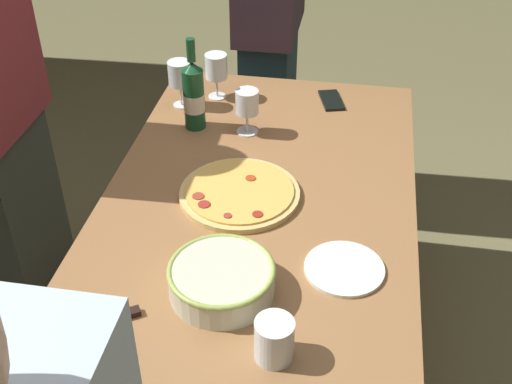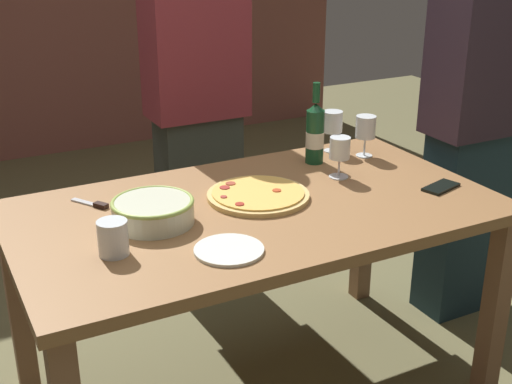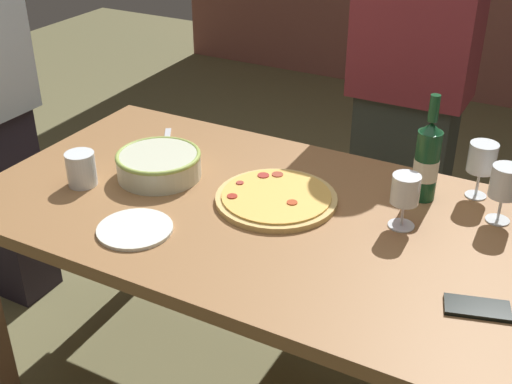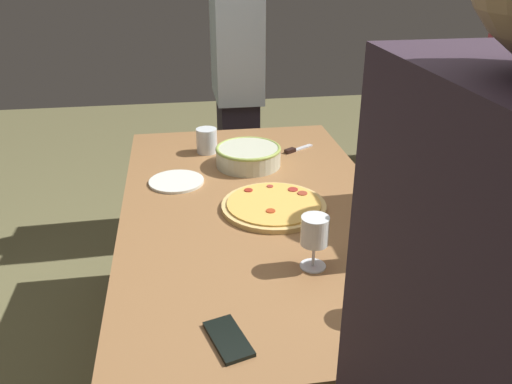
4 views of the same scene
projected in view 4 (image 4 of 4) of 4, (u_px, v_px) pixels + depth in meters
name	position (u px, v px, depth m)	size (l,w,h in m)	color
ground_plane	(256.00, 371.00, 2.08)	(8.00, 8.00, 0.00)	#6D6742
dining_table	(256.00, 229.00, 1.80)	(1.60, 0.90, 0.75)	olive
pizza	(274.00, 206.00, 1.73)	(0.35, 0.35, 0.03)	#DCB76B
serving_bowl	(248.00, 155.00, 2.05)	(0.26, 0.26, 0.08)	beige
wine_bottle	(380.00, 224.00, 1.39)	(0.07, 0.07, 0.32)	#154726
wine_glass_near_pizza	(404.00, 274.00, 1.19)	(0.08, 0.08, 0.17)	white
wine_glass_by_bottle	(433.00, 248.00, 1.28)	(0.08, 0.08, 0.17)	white
wine_glass_far_left	(315.00, 234.00, 1.37)	(0.08, 0.08, 0.15)	white
cup_amber	(207.00, 141.00, 2.18)	(0.09, 0.09, 0.10)	white
side_plate	(176.00, 181.00, 1.92)	(0.20, 0.20, 0.01)	white
cell_phone	(228.00, 339.00, 1.15)	(0.07, 0.14, 0.01)	black
pizza_knife	(295.00, 149.00, 2.21)	(0.10, 0.14, 0.02)	silver
person_guest_left	(237.00, 93.00, 2.82)	(0.43, 0.24, 1.62)	#27202C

